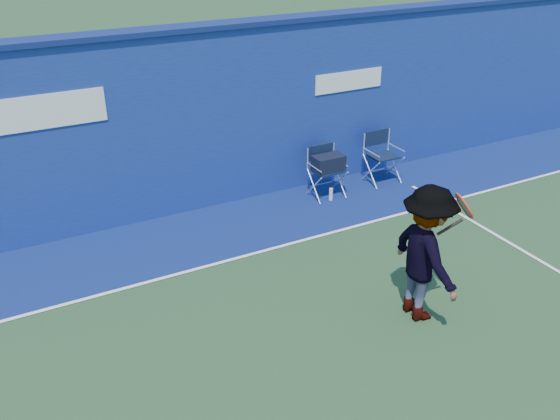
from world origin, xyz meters
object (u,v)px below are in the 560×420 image
directors_chair_left (327,176)px  water_bottle (331,194)px  tennis_player (426,254)px  directors_chair_right (382,167)px

directors_chair_left → water_bottle: directors_chair_left is taller
directors_chair_left → tennis_player: 3.68m
directors_chair_left → water_bottle: bearing=-98.6°
directors_chair_right → water_bottle: bearing=-168.6°
directors_chair_left → directors_chair_right: (1.27, 0.06, -0.09)m
directors_chair_left → water_bottle: size_ratio=3.95×
tennis_player → water_bottle: bearing=77.2°
directors_chair_right → water_bottle: directors_chair_right is taller
directors_chair_left → directors_chair_right: 1.28m
directors_chair_right → tennis_player: tennis_player is taller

